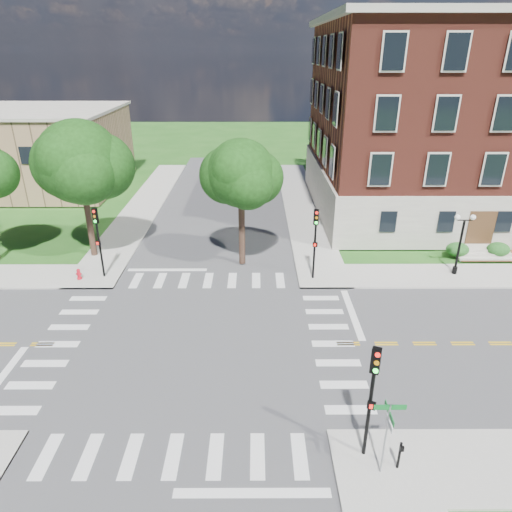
{
  "coord_description": "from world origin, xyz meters",
  "views": [
    {
      "loc": [
        3.1,
        -19.79,
        14.07
      ],
      "look_at": [
        3.18,
        4.12,
        3.2
      ],
      "focal_mm": 32.0,
      "sensor_mm": 36.0,
      "label": 1
    }
  ],
  "objects_px": {
    "traffic_signal_se": "(372,389)",
    "push_button_post": "(400,454)",
    "street_sign_pole": "(388,426)",
    "fire_hydrant": "(79,274)",
    "traffic_signal_ne": "(315,235)",
    "twin_lamp_west": "(461,241)",
    "traffic_signal_nw": "(98,234)"
  },
  "relations": [
    {
      "from": "traffic_signal_se",
      "to": "push_button_post",
      "type": "distance_m",
      "value": 2.71
    },
    {
      "from": "street_sign_pole",
      "to": "fire_hydrant",
      "type": "xyz_separation_m",
      "value": [
        -16.22,
        15.23,
        -1.84
      ]
    },
    {
      "from": "traffic_signal_ne",
      "to": "push_button_post",
      "type": "bearing_deg",
      "value": -85.04
    },
    {
      "from": "push_button_post",
      "to": "traffic_signal_se",
      "type": "bearing_deg",
      "value": 149.07
    },
    {
      "from": "traffic_signal_ne",
      "to": "street_sign_pole",
      "type": "distance_m",
      "value": 15.38
    },
    {
      "from": "fire_hydrant",
      "to": "street_sign_pole",
      "type": "bearing_deg",
      "value": -43.2
    },
    {
      "from": "twin_lamp_west",
      "to": "push_button_post",
      "type": "bearing_deg",
      "value": -117.96
    },
    {
      "from": "twin_lamp_west",
      "to": "traffic_signal_se",
      "type": "bearing_deg",
      "value": -122.05
    },
    {
      "from": "traffic_signal_se",
      "to": "push_button_post",
      "type": "relative_size",
      "value": 4.0
    },
    {
      "from": "street_sign_pole",
      "to": "fire_hydrant",
      "type": "bearing_deg",
      "value": 136.8
    },
    {
      "from": "traffic_signal_ne",
      "to": "street_sign_pole",
      "type": "height_order",
      "value": "traffic_signal_ne"
    },
    {
      "from": "street_sign_pole",
      "to": "traffic_signal_se",
      "type": "bearing_deg",
      "value": 118.61
    },
    {
      "from": "traffic_signal_ne",
      "to": "twin_lamp_west",
      "type": "height_order",
      "value": "traffic_signal_ne"
    },
    {
      "from": "twin_lamp_west",
      "to": "street_sign_pole",
      "type": "distance_m",
      "value": 18.38
    },
    {
      "from": "traffic_signal_nw",
      "to": "push_button_post",
      "type": "height_order",
      "value": "traffic_signal_nw"
    },
    {
      "from": "fire_hydrant",
      "to": "traffic_signal_se",
      "type": "bearing_deg",
      "value": -42.44
    },
    {
      "from": "traffic_signal_ne",
      "to": "twin_lamp_west",
      "type": "distance_m",
      "value": 9.77
    },
    {
      "from": "traffic_signal_nw",
      "to": "street_sign_pole",
      "type": "bearing_deg",
      "value": -46.78
    },
    {
      "from": "traffic_signal_se",
      "to": "twin_lamp_west",
      "type": "height_order",
      "value": "traffic_signal_se"
    },
    {
      "from": "traffic_signal_nw",
      "to": "fire_hydrant",
      "type": "height_order",
      "value": "traffic_signal_nw"
    },
    {
      "from": "twin_lamp_west",
      "to": "fire_hydrant",
      "type": "xyz_separation_m",
      "value": [
        -25.29,
        -0.76,
        -2.06
      ]
    },
    {
      "from": "twin_lamp_west",
      "to": "street_sign_pole",
      "type": "bearing_deg",
      "value": -119.56
    },
    {
      "from": "traffic_signal_ne",
      "to": "fire_hydrant",
      "type": "xyz_separation_m",
      "value": [
        -15.56,
        -0.11,
        -2.72
      ]
    },
    {
      "from": "traffic_signal_ne",
      "to": "street_sign_pole",
      "type": "relative_size",
      "value": 1.55
    },
    {
      "from": "push_button_post",
      "to": "street_sign_pole",
      "type": "bearing_deg",
      "value": -167.44
    },
    {
      "from": "street_sign_pole",
      "to": "push_button_post",
      "type": "distance_m",
      "value": 1.65
    },
    {
      "from": "street_sign_pole",
      "to": "fire_hydrant",
      "type": "height_order",
      "value": "street_sign_pole"
    },
    {
      "from": "fire_hydrant",
      "to": "traffic_signal_nw",
      "type": "bearing_deg",
      "value": 15.12
    },
    {
      "from": "twin_lamp_west",
      "to": "street_sign_pole",
      "type": "xyz_separation_m",
      "value": [
        -9.07,
        -15.99,
        -0.21
      ]
    },
    {
      "from": "traffic_signal_ne",
      "to": "traffic_signal_nw",
      "type": "height_order",
      "value": "same"
    },
    {
      "from": "traffic_signal_se",
      "to": "push_button_post",
      "type": "bearing_deg",
      "value": -30.93
    },
    {
      "from": "traffic_signal_ne",
      "to": "twin_lamp_west",
      "type": "xyz_separation_m",
      "value": [
        9.73,
        0.65,
        -0.66
      ]
    }
  ]
}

